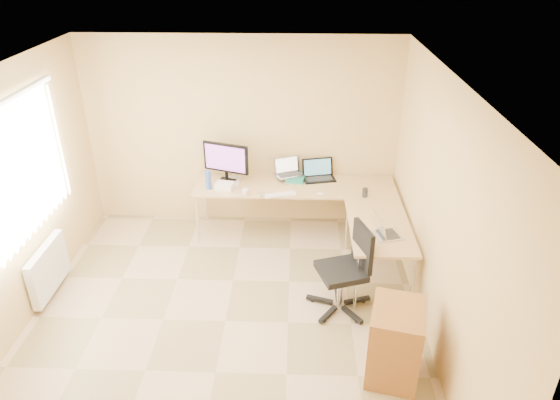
{
  "coord_description": "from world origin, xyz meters",
  "views": [
    {
      "loc": [
        0.73,
        -4.17,
        3.67
      ],
      "look_at": [
        0.55,
        1.1,
        0.9
      ],
      "focal_mm": 32.43,
      "sensor_mm": 36.0,
      "label": 1
    }
  ],
  "objects_px": {
    "desk_main": "(295,209)",
    "mug": "(245,192)",
    "keyboard": "(280,195)",
    "desk_return": "(377,252)",
    "laptop_return": "(389,227)",
    "laptop_black": "(319,170)",
    "desk_fan": "(234,168)",
    "cabinet": "(395,343)",
    "monitor": "(226,163)",
    "office_chair": "(341,270)",
    "water_bottle": "(208,180)",
    "laptop_center": "(289,167)"
  },
  "relations": [
    {
      "from": "desk_main",
      "to": "water_bottle",
      "type": "xyz_separation_m",
      "value": [
        -1.13,
        -0.14,
        0.49
      ]
    },
    {
      "from": "desk_main",
      "to": "desk_fan",
      "type": "height_order",
      "value": "desk_fan"
    },
    {
      "from": "water_bottle",
      "to": "laptop_return",
      "type": "height_order",
      "value": "water_bottle"
    },
    {
      "from": "laptop_black",
      "to": "cabinet",
      "type": "bearing_deg",
      "value": -89.77
    },
    {
      "from": "monitor",
      "to": "cabinet",
      "type": "height_order",
      "value": "monitor"
    },
    {
      "from": "laptop_center",
      "to": "desk_fan",
      "type": "distance_m",
      "value": 0.75
    },
    {
      "from": "monitor",
      "to": "desk_fan",
      "type": "bearing_deg",
      "value": 70.46
    },
    {
      "from": "desk_main",
      "to": "laptop_black",
      "type": "height_order",
      "value": "laptop_black"
    },
    {
      "from": "desk_return",
      "to": "laptop_black",
      "type": "relative_size",
      "value": 3.07
    },
    {
      "from": "keyboard",
      "to": "water_bottle",
      "type": "bearing_deg",
      "value": 155.21
    },
    {
      "from": "cabinet",
      "to": "laptop_black",
      "type": "bearing_deg",
      "value": 115.86
    },
    {
      "from": "keyboard",
      "to": "desk_return",
      "type": "bearing_deg",
      "value": -46.48
    },
    {
      "from": "monitor",
      "to": "mug",
      "type": "height_order",
      "value": "monitor"
    },
    {
      "from": "desk_fan",
      "to": "laptop_return",
      "type": "xyz_separation_m",
      "value": [
        1.87,
        -1.43,
        -0.04
      ]
    },
    {
      "from": "laptop_black",
      "to": "laptop_return",
      "type": "bearing_deg",
      "value": -76.1
    },
    {
      "from": "desk_return",
      "to": "laptop_return",
      "type": "bearing_deg",
      "value": -76.16
    },
    {
      "from": "desk_return",
      "to": "keyboard",
      "type": "height_order",
      "value": "keyboard"
    },
    {
      "from": "monitor",
      "to": "mug",
      "type": "xyz_separation_m",
      "value": [
        0.28,
        -0.39,
        -0.23
      ]
    },
    {
      "from": "desk_fan",
      "to": "cabinet",
      "type": "height_order",
      "value": "desk_fan"
    },
    {
      "from": "desk_fan",
      "to": "desk_return",
      "type": "bearing_deg",
      "value": -40.3
    },
    {
      "from": "desk_main",
      "to": "mug",
      "type": "distance_m",
      "value": 0.81
    },
    {
      "from": "office_chair",
      "to": "cabinet",
      "type": "xyz_separation_m",
      "value": [
        0.43,
        -0.93,
        -0.14
      ]
    },
    {
      "from": "cabinet",
      "to": "desk_fan",
      "type": "bearing_deg",
      "value": 136.3
    },
    {
      "from": "desk_return",
      "to": "water_bottle",
      "type": "relative_size",
      "value": 5.05
    },
    {
      "from": "laptop_black",
      "to": "mug",
      "type": "bearing_deg",
      "value": -165.12
    },
    {
      "from": "desk_fan",
      "to": "laptop_black",
      "type": "bearing_deg",
      "value": -6.83
    },
    {
      "from": "monitor",
      "to": "laptop_black",
      "type": "relative_size",
      "value": 1.5
    },
    {
      "from": "keyboard",
      "to": "laptop_return",
      "type": "relative_size",
      "value": 1.15
    },
    {
      "from": "desk_main",
      "to": "water_bottle",
      "type": "relative_size",
      "value": 10.29
    },
    {
      "from": "laptop_return",
      "to": "desk_return",
      "type": "bearing_deg",
      "value": -1.47
    },
    {
      "from": "desk_main",
      "to": "monitor",
      "type": "distance_m",
      "value": 1.12
    },
    {
      "from": "keyboard",
      "to": "laptop_return",
      "type": "xyz_separation_m",
      "value": [
        1.22,
        -0.93,
        0.11
      ]
    },
    {
      "from": "desk_main",
      "to": "desk_return",
      "type": "distance_m",
      "value": 1.4
    },
    {
      "from": "laptop_black",
      "to": "laptop_return",
      "type": "distance_m",
      "value": 1.59
    },
    {
      "from": "desk_main",
      "to": "mug",
      "type": "height_order",
      "value": "mug"
    },
    {
      "from": "monitor",
      "to": "mug",
      "type": "relative_size",
      "value": 7.46
    },
    {
      "from": "mug",
      "to": "water_bottle",
      "type": "distance_m",
      "value": 0.52
    },
    {
      "from": "desk_main",
      "to": "keyboard",
      "type": "bearing_deg",
      "value": -121.84
    },
    {
      "from": "keyboard",
      "to": "office_chair",
      "type": "height_order",
      "value": "office_chair"
    },
    {
      "from": "cabinet",
      "to": "office_chair",
      "type": "bearing_deg",
      "value": 127.74
    },
    {
      "from": "laptop_black",
      "to": "keyboard",
      "type": "bearing_deg",
      "value": -148.14
    },
    {
      "from": "keyboard",
      "to": "desk_main",
      "type": "bearing_deg",
      "value": 42.89
    },
    {
      "from": "water_bottle",
      "to": "laptop_return",
      "type": "xyz_separation_m",
      "value": [
        2.16,
        -1.09,
        -0.01
      ]
    },
    {
      "from": "desk_return",
      "to": "laptop_return",
      "type": "relative_size",
      "value": 3.77
    },
    {
      "from": "laptop_center",
      "to": "desk_return",
      "type": "bearing_deg",
      "value": -72.38
    },
    {
      "from": "laptop_black",
      "to": "desk_fan",
      "type": "bearing_deg",
      "value": 167.44
    },
    {
      "from": "mug",
      "to": "cabinet",
      "type": "distance_m",
      "value": 2.74
    },
    {
      "from": "laptop_black",
      "to": "water_bottle",
      "type": "relative_size",
      "value": 1.65
    },
    {
      "from": "desk_main",
      "to": "water_bottle",
      "type": "bearing_deg",
      "value": -172.93
    },
    {
      "from": "desk_main",
      "to": "laptop_center",
      "type": "xyz_separation_m",
      "value": [
        -0.08,
        0.2,
        0.53
      ]
    }
  ]
}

